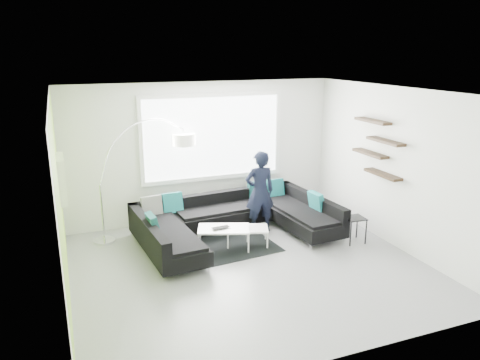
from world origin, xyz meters
The scene contains 9 objects.
ground centered at (0.00, 0.00, 0.00)m, with size 5.50×5.50×0.00m, color slate.
room_shell centered at (0.04, 0.21, 1.81)m, with size 5.54×5.04×2.82m.
sectional_sofa centered at (0.22, 1.15, 0.33)m, with size 3.66×2.45×0.75m.
rug centered at (-0.31, 1.02, 0.01)m, with size 2.14×1.56×0.01m, color black.
coffee_table centered at (0.08, 0.87, 0.19)m, with size 1.16×0.67×0.38m, color white.
arc_lamp centered at (-2.08, 1.92, 1.08)m, with size 2.03×0.92×2.17m, color silver, non-canonical shape.
side_table centered at (2.16, 0.27, 0.24)m, with size 0.35×0.35×0.47m, color black.
person centered at (0.77, 1.39, 0.79)m, with size 0.60×0.41×1.59m, color black.
laptop centered at (-0.19, 0.82, 0.39)m, with size 0.33×0.24×0.02m, color black.
Camera 1 is at (-2.65, -6.37, 3.40)m, focal length 35.00 mm.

